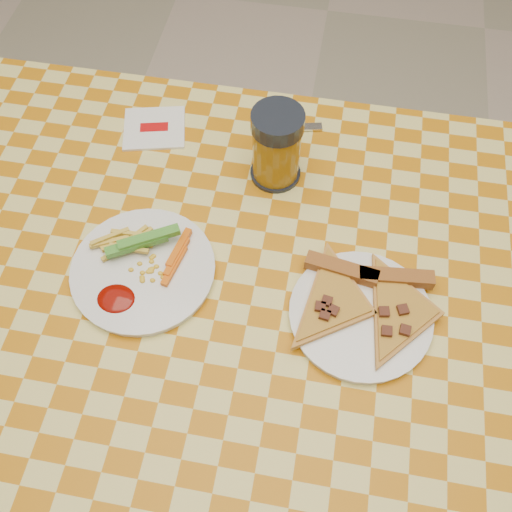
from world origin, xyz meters
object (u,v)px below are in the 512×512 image
Objects in this scene: plate_right at (360,315)px; drink_glass at (277,147)px; table at (255,306)px; plate_left at (143,270)px.

drink_glass is (-0.17, 0.26, 0.07)m from plate_right.
table is 0.19m from plate_right.
table is at bearing 171.59° from plate_right.
plate_left is at bearing 177.03° from plate_right.
table is 5.58× the size of plate_left.
plate_left reaches higher than table.
plate_right is 0.32m from drink_glass.
drink_glass is (0.18, 0.24, 0.07)m from plate_left.
table is at bearing -89.14° from drink_glass.
drink_glass is at bearing 53.42° from plate_left.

